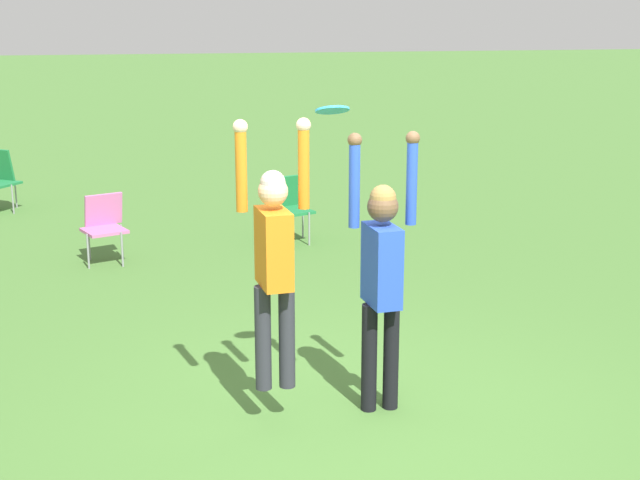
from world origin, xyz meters
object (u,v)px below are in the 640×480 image
person_defending (382,267)px  frisbee (332,110)px  person_jumping (274,251)px  camping_chair_2 (289,203)px  camping_chair_1 (104,222)px

person_defending → frisbee: bearing=-100.8°
person_defending → frisbee: 1.22m
person_jumping → frisbee: 1.08m
person_defending → camping_chair_2: size_ratio=2.50×
frisbee → camping_chair_2: (0.64, 5.23, -1.79)m
person_jumping → camping_chair_1: (-1.29, 4.80, -0.83)m
camping_chair_1 → camping_chair_2: camping_chair_2 is taller
frisbee → camping_chair_2: size_ratio=0.28×
person_jumping → camping_chair_1: bearing=11.0°
person_jumping → person_defending: size_ratio=0.93×
person_jumping → person_defending: bearing=-90.0°
camping_chair_2 → person_defending: bearing=66.9°
person_jumping → camping_chair_1: size_ratio=2.41×
camping_chair_2 → frisbee: bearing=62.8°
camping_chair_1 → person_defending: bearing=93.2°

